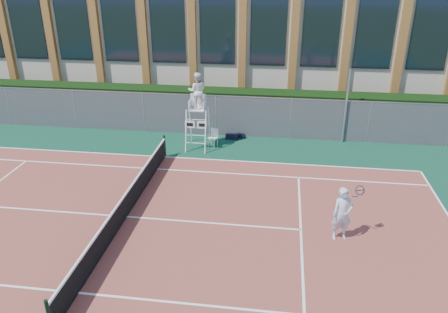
# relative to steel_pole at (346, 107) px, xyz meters

# --- Properties ---
(ground) EXTENTS (120.00, 120.00, 0.00)m
(ground) POSITION_rel_steel_pole_xyz_m (-8.74, -8.70, -1.92)
(ground) COLOR #233814
(apron) EXTENTS (36.00, 20.00, 0.01)m
(apron) POSITION_rel_steel_pole_xyz_m (-8.74, -7.70, -1.92)
(apron) COLOR #0C3720
(apron) RESTS_ON ground
(tennis_court) EXTENTS (23.77, 10.97, 0.02)m
(tennis_court) POSITION_rel_steel_pole_xyz_m (-8.74, -8.70, -1.90)
(tennis_court) COLOR brown
(tennis_court) RESTS_ON apron
(tennis_net) EXTENTS (0.10, 11.30, 1.10)m
(tennis_net) POSITION_rel_steel_pole_xyz_m (-8.74, -8.70, -1.39)
(tennis_net) COLOR black
(tennis_net) RESTS_ON ground
(fence) EXTENTS (40.00, 0.06, 2.20)m
(fence) POSITION_rel_steel_pole_xyz_m (-8.74, 0.10, -0.82)
(fence) COLOR #595E60
(fence) RESTS_ON ground
(hedge) EXTENTS (40.00, 1.40, 2.20)m
(hedge) POSITION_rel_steel_pole_xyz_m (-8.74, 1.30, -0.82)
(hedge) COLOR black
(hedge) RESTS_ON ground
(building) EXTENTS (45.00, 10.60, 8.22)m
(building) POSITION_rel_steel_pole_xyz_m (-8.74, 9.25, 2.22)
(building) COLOR beige
(building) RESTS_ON ground
(steel_pole) EXTENTS (0.12, 0.12, 3.85)m
(steel_pole) POSITION_rel_steel_pole_xyz_m (0.00, 0.00, 0.00)
(steel_pole) COLOR #9EA0A5
(steel_pole) RESTS_ON ground
(umpire_chair) EXTENTS (1.09, 1.67, 3.88)m
(umpire_chair) POSITION_rel_steel_pole_xyz_m (-7.38, -1.65, 0.92)
(umpire_chair) COLOR white
(umpire_chair) RESTS_ON ground
(plastic_chair) EXTENTS (0.55, 0.55, 0.92)m
(plastic_chair) POSITION_rel_steel_pole_xyz_m (-6.61, -1.45, -1.37)
(plastic_chair) COLOR silver
(plastic_chair) RESTS_ON apron
(sports_bag_near) EXTENTS (0.69, 0.34, 0.28)m
(sports_bag_near) POSITION_rel_steel_pole_xyz_m (-5.79, -0.42, -1.77)
(sports_bag_near) COLOR black
(sports_bag_near) RESTS_ON apron
(sports_bag_far) EXTENTS (0.57, 0.42, 0.21)m
(sports_bag_far) POSITION_rel_steel_pole_xyz_m (-5.37, -0.16, -1.81)
(sports_bag_far) COLOR black
(sports_bag_far) RESTS_ON apron
(tennis_player) EXTENTS (1.09, 0.77, 1.91)m
(tennis_player) POSITION_rel_steel_pole_xyz_m (-1.04, -9.01, -0.94)
(tennis_player) COLOR silver
(tennis_player) RESTS_ON tennis_court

